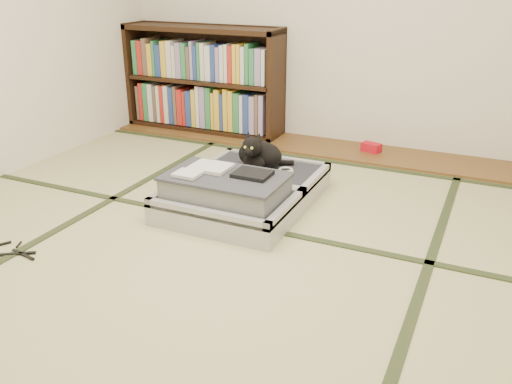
% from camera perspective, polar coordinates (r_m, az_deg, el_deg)
% --- Properties ---
extents(floor, '(4.50, 4.50, 0.00)m').
position_cam_1_polar(floor, '(2.84, -3.91, -6.97)').
color(floor, tan).
rests_on(floor, ground).
extents(wood_strip, '(4.00, 0.50, 0.02)m').
position_cam_1_polar(wood_strip, '(4.54, 8.20, 4.52)').
color(wood_strip, brown).
rests_on(wood_strip, ground).
extents(red_item, '(0.17, 0.13, 0.07)m').
position_cam_1_polar(red_item, '(4.49, 12.04, 4.62)').
color(red_item, red).
rests_on(red_item, wood_strip).
extents(tatami_borders, '(4.00, 4.50, 0.01)m').
position_cam_1_polar(tatami_borders, '(3.23, 0.27, -3.01)').
color(tatami_borders, '#2D381E').
rests_on(tatami_borders, ground).
extents(bookcase, '(1.47, 0.34, 0.94)m').
position_cam_1_polar(bookcase, '(4.99, -5.58, 11.48)').
color(bookcase, black).
rests_on(bookcase, wood_strip).
extents(suitcase, '(0.79, 1.05, 0.31)m').
position_cam_1_polar(suitcase, '(3.38, -1.49, 0.13)').
color(suitcase, '#B1B1B6').
rests_on(suitcase, floor).
extents(cat, '(0.35, 0.35, 0.28)m').
position_cam_1_polar(cat, '(3.58, 0.26, 3.96)').
color(cat, black).
rests_on(cat, suitcase).
extents(cable_coil, '(0.11, 0.11, 0.03)m').
position_cam_1_polar(cable_coil, '(3.57, 3.11, 2.28)').
color(cable_coil, white).
rests_on(cable_coil, suitcase).
extents(hanger, '(0.36, 0.26, 0.01)m').
position_cam_1_polar(hanger, '(3.16, -24.97, -5.78)').
color(hanger, black).
rests_on(hanger, floor).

